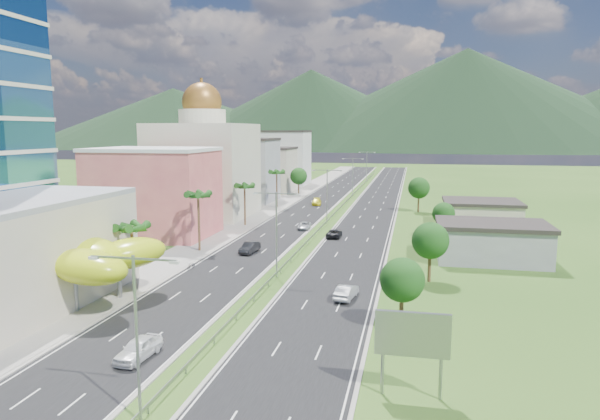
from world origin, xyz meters
The scene contains 36 objects.
ground centered at (0.00, 0.00, 0.00)m, with size 500.00×500.00×0.00m, color #2D5119.
road_left centered at (-7.50, 90.00, 0.02)m, with size 11.00×260.00×0.04m, color black.
road_right centered at (7.50, 90.00, 0.02)m, with size 11.00×260.00×0.04m, color black.
sidewalk_left centered at (-17.00, 90.00, 0.06)m, with size 7.00×260.00×0.12m, color gray.
median_guardrail centered at (0.00, 71.99, 0.62)m, with size 0.10×216.06×0.76m.
streetlight_median_a centered at (0.00, -25.00, 6.75)m, with size 6.04×0.25×11.00m.
streetlight_median_b centered at (0.00, 10.00, 6.75)m, with size 6.04×0.25×11.00m.
streetlight_median_c centered at (0.00, 50.00, 6.75)m, with size 6.04×0.25×11.00m.
streetlight_median_d centered at (0.00, 95.00, 6.75)m, with size 6.04×0.25×11.00m.
streetlight_median_e centered at (0.00, 140.00, 6.75)m, with size 6.04×0.25×11.00m.
lime_canopy centered at (-20.00, -4.00, 4.99)m, with size 18.00×15.00×7.40m.
pink_shophouse centered at (-28.00, 32.00, 7.50)m, with size 20.00×15.00×15.00m, color #C75158.
domed_building centered at (-28.00, 55.00, 11.35)m, with size 20.00×20.00×28.70m.
midrise_grey centered at (-27.00, 80.00, 8.00)m, with size 16.00×15.00×16.00m, color gray.
midrise_beige centered at (-27.00, 102.00, 6.50)m, with size 16.00×15.00×13.00m, color #B7AF97.
midrise_white centered at (-27.00, 125.00, 9.00)m, with size 16.00×15.00×18.00m, color silver.
billboard centered at (17.00, -18.00, 4.42)m, with size 5.20×0.35×6.20m.
shed_near centered at (28.00, 25.00, 2.50)m, with size 15.00×10.00×5.00m, color gray.
shed_far centered at (30.00, 55.00, 2.20)m, with size 14.00×12.00×4.40m, color #B7AF97.
palm_tree_b centered at (-15.50, 2.00, 7.06)m, with size 3.60×3.60×8.10m.
palm_tree_c centered at (-15.50, 22.00, 8.50)m, with size 3.60×3.60×9.60m.
palm_tree_d centered at (-15.50, 45.00, 7.54)m, with size 3.60×3.60×8.60m.
palm_tree_e centered at (-15.50, 70.00, 8.31)m, with size 3.60×3.60×9.40m.
leafy_tree_lfar centered at (-15.50, 95.00, 5.58)m, with size 4.90×4.90×8.05m.
leafy_tree_ra centered at (16.00, -5.00, 4.78)m, with size 4.20×4.20×6.90m.
leafy_tree_rb centered at (19.00, 12.00, 5.18)m, with size 4.55×4.55×7.47m.
leafy_tree_rc centered at (22.00, 40.00, 4.37)m, with size 3.85×3.85×6.33m.
leafy_tree_rd centered at (18.00, 70.00, 5.58)m, with size 4.90×4.90×8.05m.
mountain_ridge centered at (60.00, 450.00, 0.00)m, with size 860.00×140.00×90.00m, color black, non-canonical shape.
car_white_near_left centered at (-4.91, -16.27, 0.90)m, with size 2.03×5.05×1.72m, color white.
car_dark_left centered at (-7.46, 22.36, 0.86)m, with size 1.74×4.99×1.64m, color black.
car_silver_mid_left centered at (-3.26, 43.55, 0.70)m, with size 2.20×4.76×1.32m, color #AFB3B7.
car_yellow_far_left centered at (-6.91, 76.61, 0.83)m, with size 2.21×5.43×1.58m, color gold.
car_silver_right centered at (9.80, 3.00, 0.83)m, with size 1.67×4.80×1.58m, color #9FA2A7.
car_dark_far_right centered at (3.42, 36.93, 0.75)m, with size 2.37×5.13×1.43m, color black.
motorcycle centered at (-12.30, 11.42, 0.62)m, with size 0.55×1.81×1.16m, color black.
Camera 1 is at (16.74, -54.19, 18.61)m, focal length 32.00 mm.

